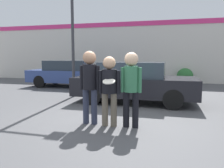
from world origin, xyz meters
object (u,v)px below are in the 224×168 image
person_middle_with_frisbee (109,85)px  person_right (131,83)px  street_lamp (79,13)px  shrub (185,76)px  parked_car_near (134,82)px  parked_car_far (70,73)px  person_left (90,80)px

person_middle_with_frisbee → person_right: (0.51, 0.05, 0.06)m
street_lamp → shrub: bearing=51.8°
parked_car_near → parked_car_far: 5.37m
person_right → street_lamp: (-2.74, 3.43, 2.37)m
shrub → street_lamp: bearing=-128.2°
parked_car_far → shrub: (6.34, 2.91, -0.25)m
person_left → shrub: 9.56m
street_lamp → parked_car_far: bearing=123.4°
parked_car_near → street_lamp: size_ratio=0.79×
person_left → shrub: size_ratio=1.82×
person_right → shrub: size_ratio=1.79×
person_right → parked_car_near: person_right is taller
person_right → parked_car_far: person_right is taller
person_left → parked_car_far: person_left is taller
street_lamp → shrub: (4.49, 5.71, -2.93)m
parked_car_far → street_lamp: (1.85, -2.80, 2.68)m
person_middle_with_frisbee → shrub: 9.47m
parked_car_far → person_middle_with_frisbee: bearing=-57.0°
person_right → shrub: (1.76, 9.14, -0.56)m
person_right → parked_car_far: (-4.59, 6.23, -0.31)m
person_left → parked_car_far: size_ratio=0.40×
person_left → parked_car_near: person_left is taller
parked_car_near → shrub: bearing=71.1°
parked_car_far → person_left: bearing=-60.2°
person_right → parked_car_far: bearing=126.4°
person_left → shrub: (2.78, 9.13, -0.59)m
person_middle_with_frisbee → person_right: bearing=5.2°
person_left → person_right: 1.03m
person_left → shrub: person_left is taller
person_middle_with_frisbee → street_lamp: size_ratio=0.30×
person_middle_with_frisbee → street_lamp: (-2.23, 3.48, 2.43)m
person_middle_with_frisbee → parked_car_near: (0.13, 2.93, -0.25)m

